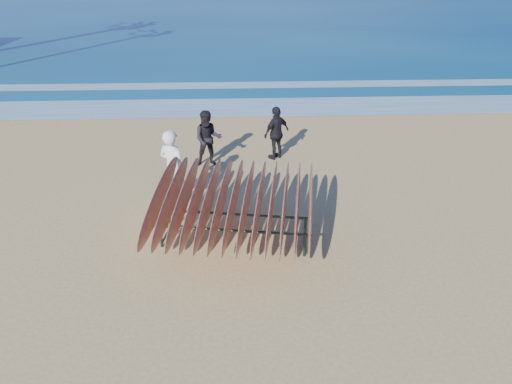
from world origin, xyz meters
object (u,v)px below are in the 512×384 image
person_white (173,168)px  person_dark_b (276,133)px  person_dark_a (208,139)px  surfboard_rack (233,203)px

person_white → person_dark_b: (2.69, 2.69, -0.15)m
person_dark_a → person_dark_b: (1.97, 0.45, -0.02)m
surfboard_rack → person_dark_a: size_ratio=2.23×
surfboard_rack → person_dark_b: 4.66m
surfboard_rack → person_dark_b: (1.26, 4.49, -0.15)m
person_dark_a → person_white: bearing=-110.8°
person_white → person_dark_a: bearing=-77.0°
person_white → person_dark_a: (0.72, 2.24, -0.13)m
person_dark_a → person_dark_b: 2.02m
person_dark_a → person_dark_b: person_dark_a is taller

